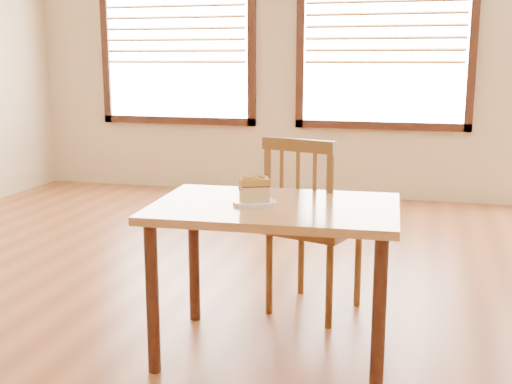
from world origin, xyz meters
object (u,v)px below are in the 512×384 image
cafe_table_main (275,226)px  cafe_chair_main (311,224)px  plate (254,203)px  cake_slice (254,188)px

cafe_table_main → cafe_chair_main: cafe_chair_main is taller
plate → cafe_chair_main: bearing=73.2°
cafe_table_main → plate: size_ratio=5.83×
cafe_table_main → cafe_chair_main: bearing=78.8°
cafe_chair_main → plate: (-0.17, -0.57, 0.24)m
cafe_table_main → cafe_chair_main: (0.08, 0.55, -0.13)m
cafe_chair_main → plate: cafe_chair_main is taller
cafe_table_main → cafe_chair_main: 0.57m
cafe_chair_main → cafe_table_main: bearing=99.3°
cafe_chair_main → cake_slice: size_ratio=6.28×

